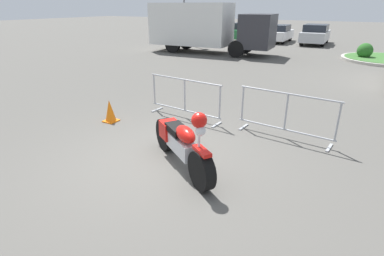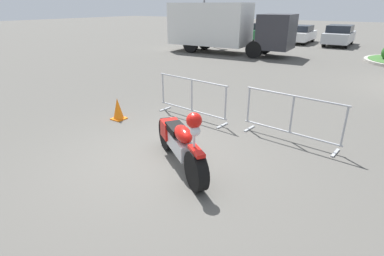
# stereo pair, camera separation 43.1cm
# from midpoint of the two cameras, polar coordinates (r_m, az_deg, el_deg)

# --- Properties ---
(ground_plane) EXTENTS (120.00, 120.00, 0.00)m
(ground_plane) POSITION_cam_midpoint_polar(r_m,az_deg,el_deg) (6.08, -4.21, -5.81)
(ground_plane) COLOR #54514C
(motorcycle) EXTENTS (2.03, 1.47, 1.32)m
(motorcycle) POSITION_cam_midpoint_polar(r_m,az_deg,el_deg) (5.57, -0.12, -2.72)
(motorcycle) COLOR black
(motorcycle) RESTS_ON ground
(crowd_barrier_near) EXTENTS (2.27, 0.64, 1.07)m
(crowd_barrier_near) POSITION_cam_midpoint_polar(r_m,az_deg,el_deg) (8.07, 1.48, 5.76)
(crowd_barrier_near) COLOR #9EA0A5
(crowd_barrier_near) RESTS_ON ground
(crowd_barrier_far) EXTENTS (2.27, 0.64, 1.07)m
(crowd_barrier_far) POSITION_cam_midpoint_polar(r_m,az_deg,el_deg) (7.05, 20.09, 1.85)
(crowd_barrier_far) COLOR #9EA0A5
(crowd_barrier_far) RESTS_ON ground
(box_truck) EXTENTS (7.84, 2.79, 2.98)m
(box_truck) POSITION_cam_midpoint_polar(r_m,az_deg,el_deg) (19.78, 6.52, 18.73)
(box_truck) COLOR silver
(box_truck) RESTS_ON ground
(parked_car_maroon) EXTENTS (1.92, 4.44, 1.49)m
(parked_car_maroon) POSITION_cam_midpoint_polar(r_m,az_deg,el_deg) (28.11, 8.54, 17.91)
(parked_car_maroon) COLOR maroon
(parked_car_maroon) RESTS_ON ground
(parked_car_green) EXTENTS (1.87, 4.33, 1.45)m
(parked_car_green) POSITION_cam_midpoint_polar(r_m,az_deg,el_deg) (27.33, 14.48, 17.31)
(parked_car_green) COLOR #236B38
(parked_car_green) RESTS_ON ground
(parked_car_white) EXTENTS (1.75, 4.06, 1.36)m
(parked_car_white) POSITION_cam_midpoint_polar(r_m,az_deg,el_deg) (26.57, 20.48, 16.41)
(parked_car_white) COLOR white
(parked_car_white) RESTS_ON ground
(parked_car_silver) EXTENTS (1.90, 4.40, 1.48)m
(parked_car_silver) POSITION_cam_midpoint_polar(r_m,az_deg,el_deg) (25.98, 26.69, 15.51)
(parked_car_silver) COLOR #B7BABF
(parked_car_silver) RESTS_ON ground
(pedestrian) EXTENTS (0.45, 0.45, 1.69)m
(pedestrian) POSITION_cam_midpoint_polar(r_m,az_deg,el_deg) (23.80, 8.97, 17.49)
(pedestrian) COLOR #262838
(pedestrian) RESTS_ON ground
(traffic_cone) EXTENTS (0.34, 0.34, 0.59)m
(traffic_cone) POSITION_cam_midpoint_polar(r_m,az_deg,el_deg) (8.20, -12.47, 3.53)
(traffic_cone) COLOR orange
(traffic_cone) RESTS_ON ground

